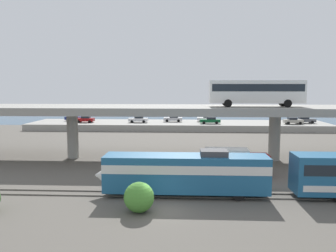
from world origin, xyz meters
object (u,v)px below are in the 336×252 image
train_locomotive (178,172)px  parked_car_4 (293,121)px  parked_car_1 (173,119)px  parked_car_7 (207,118)px  transit_bus_on_overpass (256,91)px  parked_car_5 (138,119)px  parked_car_3 (304,120)px  service_truck_west (235,161)px  parked_car_6 (74,118)px  parked_car_0 (85,119)px  parked_car_2 (210,120)px

train_locomotive → parked_car_4: train_locomotive is taller
parked_car_1 → parked_car_7: bearing=-175.3°
parked_car_1 → transit_bus_on_overpass: bearing=108.2°
transit_bus_on_overpass → parked_car_5: 40.62m
train_locomotive → parked_car_3: 57.40m
service_truck_west → parked_car_5: (-16.40, 42.58, 0.56)m
train_locomotive → parked_car_6: train_locomotive is taller
parked_car_4 → parked_car_3: bearing=34.1°
parked_car_0 → parked_car_4: 47.06m
parked_car_0 → parked_car_6: size_ratio=1.00×
service_truck_west → parked_car_3: 48.18m
parked_car_2 → parked_car_6: (-32.67, 4.87, -0.00)m
transit_bus_on_overpass → parked_car_2: size_ratio=2.64×
parked_car_7 → parked_car_5: bearing=10.4°
parked_car_3 → parked_car_6: 54.22m
transit_bus_on_overpass → parked_car_1: 39.45m
train_locomotive → parked_car_7: 53.02m
service_truck_west → parked_car_2: size_ratio=1.50×
transit_bus_on_overpass → parked_car_0: bearing=133.5°
parked_car_7 → parked_car_6: bearing=-0.5°
parked_car_4 → parked_car_2: bearing=179.9°
parked_car_1 → parked_car_5: 8.28m
transit_bus_on_overpass → parked_car_2: (-3.61, 32.95, -7.02)m
parked_car_0 → transit_bus_on_overpass: bearing=133.5°
parked_car_0 → train_locomotive: bearing=114.7°
parked_car_2 → train_locomotive: bearing=82.7°
parked_car_0 → parked_car_7: bearing=-173.1°
parked_car_2 → parked_car_5: 16.55m
service_truck_west → parked_car_3: (21.55, 43.09, 0.56)m
parked_car_0 → parked_car_7: size_ratio=0.94×
parked_car_2 → parked_car_3: size_ratio=0.99×
transit_bus_on_overpass → parked_car_2: transit_bus_on_overpass is taller
train_locomotive → parked_car_4: 53.96m
service_truck_west → parked_car_1: bearing=100.6°
parked_car_0 → parked_car_1: same height
train_locomotive → transit_bus_on_overpass: transit_bus_on_overpass is taller
parked_car_0 → parked_car_6: bearing=-43.9°
parked_car_6 → service_truck_west: bearing=-54.5°
parked_car_1 → parked_car_6: (-24.17, 0.94, 0.00)m
parked_car_3 → service_truck_west: bearing=-116.6°
parked_car_0 → parked_car_1: 20.48m
parked_car_0 → parked_car_3: bearing=-178.8°
service_truck_west → train_locomotive: bearing=-130.0°
parked_car_1 → parked_car_3: size_ratio=0.95×
parked_car_7 → train_locomotive: bearing=84.0°
transit_bus_on_overpass → service_truck_west: transit_bus_on_overpass is taller
service_truck_west → parked_car_1: 45.64m
service_truck_west → parked_car_6: bearing=125.5°
parked_car_1 → parked_car_4: (26.75, -3.95, 0.00)m
parked_car_0 → parked_car_7: same height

